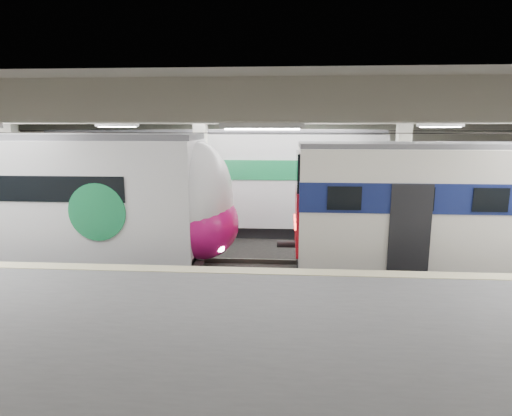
{
  "coord_description": "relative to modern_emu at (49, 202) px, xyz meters",
  "views": [
    {
      "loc": [
        0.46,
        -14.16,
        4.97
      ],
      "look_at": [
        -0.62,
        1.0,
        2.0
      ],
      "focal_mm": 30.0,
      "sensor_mm": 36.0,
      "label": 1
    }
  ],
  "objects": [
    {
      "name": "older_rer",
      "position": [
        15.25,
        0.0,
        0.01
      ],
      "size": [
        13.33,
        2.94,
        4.4
      ],
      "color": "silver",
      "rests_on": "ground"
    },
    {
      "name": "far_train",
      "position": [
        5.05,
        5.5,
        0.15
      ],
      "size": [
        14.99,
        3.07,
        4.74
      ],
      "rotation": [
        0.0,
        0.0,
        0.0
      ],
      "color": "silver",
      "rests_on": "ground"
    },
    {
      "name": "station_hall",
      "position": [
        7.82,
        -1.74,
        0.95
      ],
      "size": [
        36.0,
        24.0,
        5.75
      ],
      "color": "black",
      "rests_on": "ground"
    },
    {
      "name": "modern_emu",
      "position": [
        0.0,
        0.0,
        0.0
      ],
      "size": [
        14.61,
        3.01,
        4.67
      ],
      "color": "silver",
      "rests_on": "ground"
    }
  ]
}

